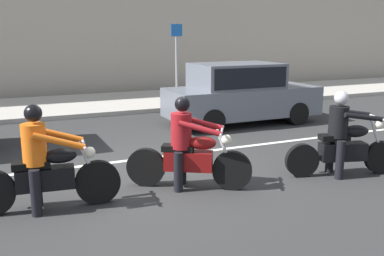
{
  "coord_description": "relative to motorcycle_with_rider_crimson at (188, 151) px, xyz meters",
  "views": [
    {
      "loc": [
        -2.46,
        -7.36,
        2.55
      ],
      "look_at": [
        0.43,
        -0.93,
        0.99
      ],
      "focal_mm": 40.59,
      "sensor_mm": 36.0,
      "label": 1
    }
  ],
  "objects": [
    {
      "name": "street_sign_post",
      "position": [
        3.38,
        8.77,
        1.16
      ],
      "size": [
        0.44,
        0.08,
        2.75
      ],
      "color": "gray",
      "rests_on": "sidewalk_slab"
    },
    {
      "name": "lane_marking_stripe",
      "position": [
        -1.14,
        1.92,
        -0.63
      ],
      "size": [
        18.0,
        0.14,
        0.01
      ],
      "primitive_type": "cube",
      "color": "silver",
      "rests_on": "ground_plane"
    },
    {
      "name": "motorcycle_with_rider_orange_stripe",
      "position": [
        -2.27,
        0.0,
        0.01
      ],
      "size": [
        2.16,
        0.71,
        1.57
      ],
      "color": "black",
      "rests_on": "ground_plane"
    },
    {
      "name": "ground_plane",
      "position": [
        -0.31,
        1.02,
        -0.63
      ],
      "size": [
        80.0,
        80.0,
        0.0
      ],
      "primitive_type": "plane",
      "color": "#2C2C2C"
    },
    {
      "name": "parked_sedan_slate_gray",
      "position": [
        3.45,
        4.22,
        0.25
      ],
      "size": [
        4.31,
        1.82,
        1.72
      ],
      "color": "slate",
      "rests_on": "ground_plane"
    },
    {
      "name": "motorcycle_with_rider_black_leather",
      "position": [
        2.81,
        -0.54,
        0.01
      ],
      "size": [
        2.07,
        0.88,
        1.55
      ],
      "color": "black",
      "rests_on": "ground_plane"
    },
    {
      "name": "motorcycle_with_rider_crimson",
      "position": [
        0.0,
        0.0,
        0.0
      ],
      "size": [
        1.86,
        1.2,
        1.54
      ],
      "color": "black",
      "rests_on": "ground_plane"
    },
    {
      "name": "sidewalk_slab",
      "position": [
        -0.31,
        9.02,
        -0.56
      ],
      "size": [
        40.0,
        4.4,
        0.14
      ],
      "primitive_type": "cube",
      "color": "#A8A399",
      "rests_on": "ground_plane"
    }
  ]
}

